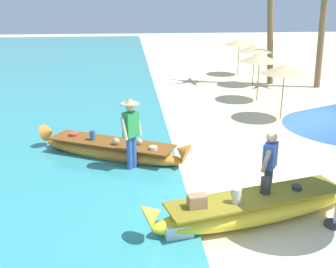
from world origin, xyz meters
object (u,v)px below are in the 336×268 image
at_px(person_vendor_hatted, 131,130).
at_px(boat_orange_midground, 111,150).
at_px(person_tourist_customer, 269,164).
at_px(boat_yellow_foreground, 256,208).
at_px(cooler_box, 178,231).

bearing_deg(person_vendor_hatted, boat_orange_midground, 122.42).
bearing_deg(person_vendor_hatted, person_tourist_customer, -33.72).
xyz_separation_m(boat_yellow_foreground, person_vendor_hatted, (-2.30, 2.54, 0.77)).
distance_m(boat_yellow_foreground, cooler_box, 1.60).
bearing_deg(person_tourist_customer, person_vendor_hatted, 146.28).
distance_m(boat_orange_midground, person_tourist_customer, 4.27).
xyz_separation_m(person_vendor_hatted, person_tourist_customer, (2.76, -1.84, -0.20)).
height_order(person_vendor_hatted, person_tourist_customer, person_vendor_hatted).
height_order(boat_orange_midground, person_vendor_hatted, person_vendor_hatted).
bearing_deg(boat_orange_midground, boat_yellow_foreground, -50.00).
relative_size(boat_orange_midground, person_vendor_hatted, 2.20).
xyz_separation_m(boat_orange_midground, person_vendor_hatted, (0.52, -0.82, 0.79)).
xyz_separation_m(boat_yellow_foreground, cooler_box, (-1.53, -0.44, -0.13)).
bearing_deg(person_tourist_customer, boat_yellow_foreground, -122.91).
relative_size(boat_orange_midground, person_tourist_customer, 2.61).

